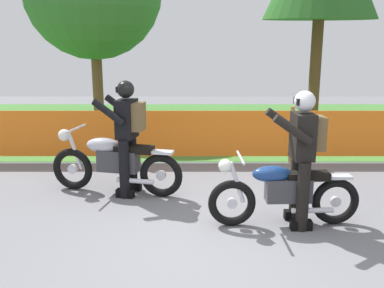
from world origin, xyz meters
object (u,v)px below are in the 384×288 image
object	(u,v)px
motorcycle_trailing	(114,162)
rider_lead	(302,151)
rider_trailing	(127,132)
motorcycle_lead	(283,192)

from	to	relation	value
motorcycle_trailing	rider_lead	distance (m)	2.79
rider_trailing	motorcycle_lead	bearing A→B (deg)	164.76
motorcycle_trailing	rider_trailing	size ratio (longest dim) A/B	1.20
motorcycle_trailing	rider_trailing	bearing A→B (deg)	-179.49
rider_lead	rider_trailing	world-z (taller)	same
motorcycle_lead	rider_trailing	xyz separation A→B (m)	(-2.07, 1.12, 0.52)
motorcycle_lead	motorcycle_trailing	xyz separation A→B (m)	(-2.28, 1.17, 0.04)
motorcycle_lead	rider_lead	distance (m)	0.56
motorcycle_lead	rider_lead	xyz separation A→B (m)	(0.21, 0.01, 0.52)
motorcycle_trailing	motorcycle_lead	bearing A→B (deg)	166.11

